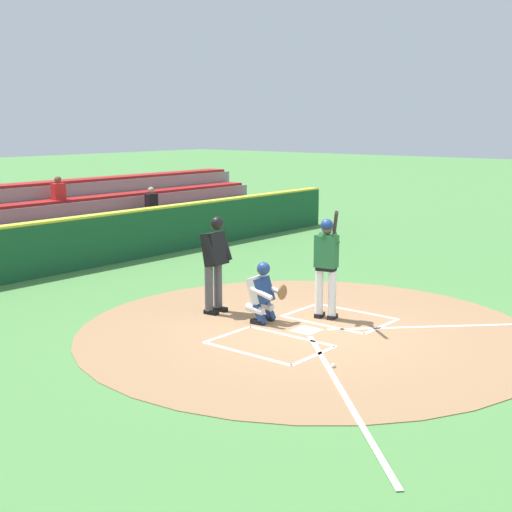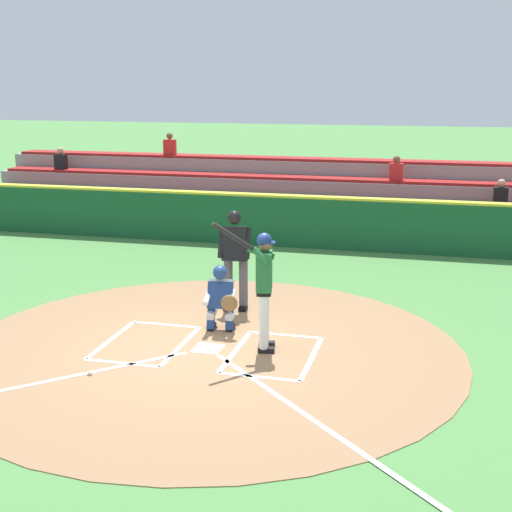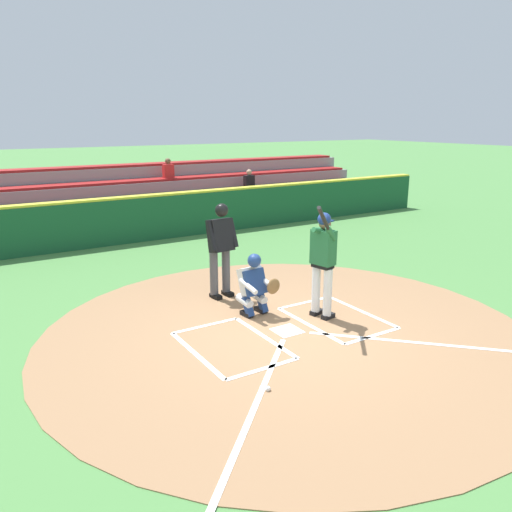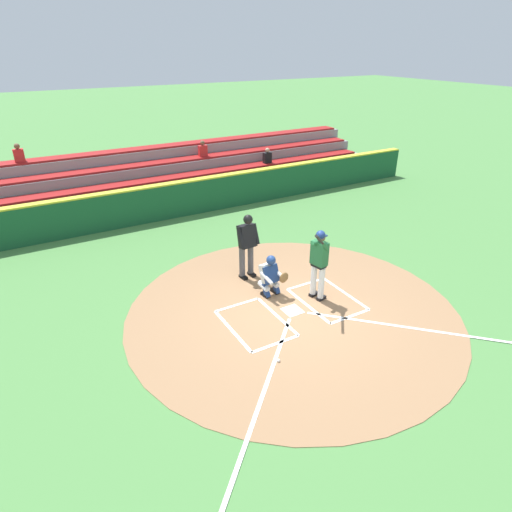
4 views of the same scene
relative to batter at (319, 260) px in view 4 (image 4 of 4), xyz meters
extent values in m
plane|color=#4C8442|center=(0.85, 0.17, -1.10)|extent=(120.00, 120.00, 0.00)
cylinder|color=#99704C|center=(0.85, 0.17, -1.09)|extent=(8.00, 8.00, 0.01)
cube|color=white|center=(0.85, 0.17, -1.08)|extent=(0.44, 0.44, 0.01)
cube|color=white|center=(-0.20, -0.73, -1.08)|extent=(1.20, 0.08, 0.01)
cube|color=white|center=(-0.20, 1.07, -1.08)|extent=(1.20, 0.08, 0.01)
cube|color=white|center=(0.40, 0.17, -1.08)|extent=(0.08, 1.80, 0.01)
cube|color=white|center=(-0.80, 0.17, -1.08)|extent=(0.08, 1.80, 0.01)
cube|color=white|center=(1.90, -0.73, -1.08)|extent=(1.20, 0.08, 0.01)
cube|color=white|center=(1.90, 1.07, -1.08)|extent=(1.20, 0.08, 0.01)
cube|color=white|center=(1.30, 0.17, -1.08)|extent=(0.08, 1.80, 0.01)
cube|color=white|center=(2.50, 0.17, -1.08)|extent=(0.08, 1.80, 0.01)
cube|color=white|center=(2.95, 2.27, -1.08)|extent=(3.73, 3.73, 0.01)
cube|color=white|center=(-1.25, 2.27, -1.08)|extent=(3.73, 3.73, 0.01)
cylinder|color=white|center=(0.02, -0.14, -0.60)|extent=(0.15, 0.15, 0.84)
cube|color=black|center=(-0.02, -0.15, -1.05)|extent=(0.28, 0.17, 0.09)
cylinder|color=white|center=(-0.03, 0.11, -0.60)|extent=(0.15, 0.15, 0.84)
cube|color=black|center=(-0.07, 0.11, -1.05)|extent=(0.28, 0.17, 0.09)
cube|color=black|center=(-0.01, -0.01, -0.13)|extent=(0.28, 0.38, 0.10)
cube|color=#236638|center=(-0.01, -0.01, 0.18)|extent=(0.31, 0.44, 0.60)
sphere|color=brown|center=(-0.03, -0.02, 0.59)|extent=(0.21, 0.21, 0.21)
sphere|color=navy|center=(-0.01, -0.01, 0.66)|extent=(0.23, 0.23, 0.23)
cube|color=navy|center=(-0.11, -0.03, 0.63)|extent=(0.14, 0.19, 0.02)
cylinder|color=#236638|center=(0.05, -0.02, 0.46)|extent=(0.44, 0.17, 0.21)
cylinder|color=#236638|center=(0.00, 0.19, 0.46)|extent=(0.28, 0.14, 0.29)
cylinder|color=black|center=(0.33, 0.39, 0.76)|extent=(0.62, 0.48, 0.53)
cylinder|color=black|center=(0.06, 0.18, 0.52)|extent=(0.10, 0.11, 0.08)
cube|color=black|center=(0.77, -0.77, -1.05)|extent=(0.15, 0.27, 0.09)
cube|color=navy|center=(0.76, -0.73, -0.90)|extent=(0.15, 0.25, 0.37)
cylinder|color=silver|center=(0.77, -0.83, -0.82)|extent=(0.19, 0.38, 0.21)
cube|color=black|center=(1.09, -0.74, -1.05)|extent=(0.15, 0.27, 0.09)
cube|color=navy|center=(1.08, -0.70, -0.90)|extent=(0.15, 0.25, 0.37)
cylinder|color=silver|center=(1.09, -0.80, -0.82)|extent=(0.19, 0.38, 0.21)
cube|color=silver|center=(0.93, -0.83, -0.48)|extent=(0.44, 0.40, 0.52)
cube|color=navy|center=(0.92, -0.72, -0.48)|extent=(0.44, 0.26, 0.46)
sphere|color=brown|center=(0.93, -0.76, -0.11)|extent=(0.21, 0.21, 0.21)
sphere|color=navy|center=(0.92, -0.74, -0.09)|extent=(0.24, 0.24, 0.24)
cylinder|color=silver|center=(0.72, -0.68, -0.50)|extent=(0.14, 0.46, 0.20)
cylinder|color=silver|center=(1.11, -0.63, -0.50)|extent=(0.14, 0.46, 0.20)
ellipsoid|color=brown|center=(0.69, -0.48, -0.53)|extent=(0.29, 0.13, 0.28)
cylinder|color=#4C4C51|center=(0.85, -1.92, -0.59)|extent=(0.16, 0.16, 0.86)
cube|color=black|center=(0.84, -1.87, -1.05)|extent=(0.15, 0.29, 0.09)
cylinder|color=#4C4C51|center=(1.13, -1.90, -0.59)|extent=(0.16, 0.16, 0.86)
cube|color=black|center=(1.12, -1.85, -1.05)|extent=(0.15, 0.29, 0.09)
cube|color=black|center=(0.98, -1.87, 0.15)|extent=(0.47, 0.40, 0.66)
sphere|color=brown|center=(0.98, -1.83, 0.62)|extent=(0.22, 0.22, 0.22)
sphere|color=black|center=(0.98, -1.81, 0.64)|extent=(0.25, 0.25, 0.25)
cylinder|color=black|center=(0.74, -1.81, 0.18)|extent=(0.12, 0.29, 0.56)
cylinder|color=black|center=(1.22, -1.77, 0.18)|extent=(0.12, 0.29, 0.56)
sphere|color=white|center=(2.16, 1.59, -1.06)|extent=(0.07, 0.07, 0.07)
cube|color=#19512D|center=(0.85, -7.33, -0.47)|extent=(22.00, 0.36, 1.25)
cube|color=yellow|center=(0.85, -7.33, 0.18)|extent=(22.00, 0.32, 0.06)
cube|color=gray|center=(0.85, -8.35, -0.87)|extent=(20.00, 0.85, 0.45)
cube|color=maroon|center=(0.85, -8.35, -0.61)|extent=(19.60, 0.72, 0.08)
cube|color=gray|center=(0.85, -9.20, -0.65)|extent=(20.00, 0.85, 0.90)
cube|color=maroon|center=(0.85, -9.20, -0.16)|extent=(19.60, 0.72, 0.08)
cube|color=gray|center=(0.85, -10.05, -0.42)|extent=(20.00, 0.85, 1.35)
cube|color=maroon|center=(0.85, -10.05, 0.29)|extent=(19.60, 0.72, 0.08)
cube|color=gray|center=(0.85, -10.90, -0.20)|extent=(20.00, 0.85, 1.80)
cube|color=maroon|center=(0.85, -10.90, 0.74)|extent=(19.60, 0.72, 0.08)
cube|color=black|center=(-4.06, -9.15, 0.11)|extent=(0.36, 0.22, 0.46)
sphere|color=tan|center=(-4.06, -9.15, 0.45)|extent=(0.20, 0.20, 0.20)
cube|color=red|center=(-1.33, -10.00, 0.56)|extent=(0.36, 0.22, 0.46)
sphere|color=brown|center=(-1.33, -10.00, 0.90)|extent=(0.20, 0.20, 0.20)
cube|color=red|center=(5.65, -10.85, 1.01)|extent=(0.36, 0.22, 0.46)
sphere|color=brown|center=(5.65, -10.85, 1.35)|extent=(0.20, 0.20, 0.20)
camera|label=1|loc=(10.73, 7.15, 2.50)|focal=50.28mm
camera|label=2|loc=(-2.53, 10.34, 3.00)|focal=50.79mm
camera|label=3|loc=(5.36, 6.43, 2.28)|focal=35.42mm
camera|label=4|loc=(6.08, 7.49, 4.81)|focal=30.68mm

